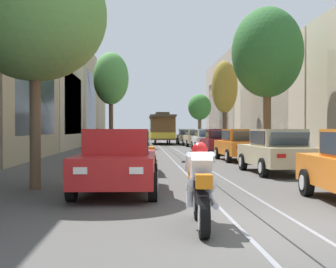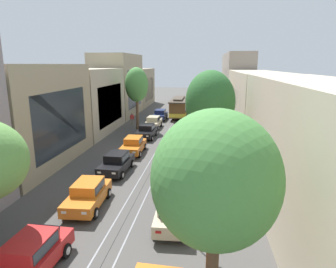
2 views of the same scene
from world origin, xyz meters
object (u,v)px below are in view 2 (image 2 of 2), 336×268
Objects in this scene: parked_car_orange_mid_right at (184,169)px; street_tree_kerb_right_near at (215,180)px; parked_car_black_mid_left at (117,163)px; parked_car_silver_far_right at (195,114)px; street_tree_kerb_right_second at (210,103)px; pedestrian_on_left_pavement at (223,170)px; parked_car_maroon_fourth_right at (189,146)px; street_tree_kerb_right_fourth at (208,91)px; parked_car_orange_second_left at (88,194)px; parked_car_white_fifth_right at (192,133)px; parked_car_navy_far_left at (160,115)px; street_tree_kerb_right_mid at (213,91)px; cable_car_trolley at (179,108)px; street_sign_post at (201,220)px; fire_hydrant at (204,218)px; parked_car_orange_fourth_left at (133,145)px; pedestrian_on_right_pavement at (132,118)px; pedestrian_crossing_far at (216,151)px; street_tree_kerb_left_second at (137,85)px; parked_car_beige_sixth_left at (153,122)px; parked_car_beige_second_right at (174,210)px; parked_car_black_fifth_left at (147,131)px; parked_car_beige_sixth_right at (194,121)px.

street_tree_kerb_right_near is at bearing -81.74° from parked_car_orange_mid_right.
parked_car_silver_far_right is (5.21, 24.73, 0.00)m from parked_car_black_mid_left.
street_tree_kerb_right_second reaches higher than pedestrian_on_left_pavement.
parked_car_maroon_fourth_right is 0.79× the size of street_tree_kerb_right_fourth.
parked_car_orange_second_left is 18.22m from parked_car_white_fifth_right.
street_tree_kerb_right_mid is (7.84, -6.81, 4.35)m from parked_car_navy_far_left.
street_sign_post is (4.18, -34.85, -0.10)m from cable_car_trolley.
street_tree_kerb_right_second is 15.52m from street_tree_kerb_right_mid.
parked_car_maroon_fourth_right is 12.97m from fire_hydrant.
parked_car_orange_fourth_left is 1.00× the size of parked_car_navy_far_left.
parked_car_orange_second_left is at bearing -81.96° from pedestrian_on_right_pavement.
street_tree_kerb_right_near is 42.73m from street_tree_kerb_right_fourth.
street_tree_kerb_right_mid reaches higher than parked_car_silver_far_right.
pedestrian_on_right_pavement is at bearing 127.59° from pedestrian_crossing_far.
pedestrian_on_right_pavement is at bearing 111.88° from fire_hydrant.
parked_car_orange_second_left is 1.01× the size of parked_car_orange_mid_right.
parked_car_orange_fourth_left is 12.03m from street_tree_kerb_left_second.
pedestrian_on_right_pavement is (-3.40, 1.85, 0.14)m from parked_car_beige_sixth_left.
parked_car_maroon_fourth_right is 7.02m from street_tree_kerb_right_second.
parked_car_white_fifth_right is at bearing -45.06° from parked_car_beige_sixth_left.
street_tree_kerb_right_mid reaches higher than street_tree_kerb_right_near.
street_tree_kerb_right_fourth reaches higher than pedestrian_on_right_pavement.
pedestrian_on_left_pavement is at bearing 78.65° from fire_hydrant.
pedestrian_on_left_pavement is (2.90, 6.44, 0.09)m from parked_car_beige_second_right.
street_tree_kerb_left_second is (-2.02, 16.02, 5.02)m from parked_car_black_mid_left.
pedestrian_crossing_far reaches higher than parked_car_orange_second_left.
cable_car_trolley is (-4.61, 38.69, -3.42)m from street_tree_kerb_right_near.
street_tree_kerb_right_mid is at bearing -73.12° from parked_car_silver_far_right.
parked_car_orange_fourth_left and parked_car_maroon_fourth_right have the same top height.
fire_hydrant is 0.34× the size of street_sign_post.
parked_car_silver_far_right is 9.78m from street_tree_kerb_right_mid.
parked_car_beige_second_right is 1.76× the size of street_sign_post.
parked_car_beige_sixth_left and parked_car_navy_far_left have the same top height.
fire_hydrant is (-0.75, -23.60, -4.72)m from street_tree_kerb_right_mid.
parked_car_orange_fourth_left is 1.00× the size of parked_car_maroon_fourth_right.
parked_car_beige_second_right is at bearing -74.37° from parked_car_black_fifth_left.
parked_car_black_mid_left is 1.00× the size of parked_car_orange_mid_right.
parked_car_beige_second_right is 0.79× the size of street_tree_kerb_right_fourth.
street_tree_kerb_right_near is (9.31, -29.34, -0.74)m from street_tree_kerb_left_second.
parked_car_beige_second_right is 1.01× the size of parked_car_white_fifth_right.
street_tree_kerb_right_mid is at bearing 88.18° from fire_hydrant.
parked_car_orange_second_left reaches higher than fire_hydrant.
parked_car_orange_mid_right is 6.35m from parked_car_maroon_fourth_right.
parked_car_maroon_fourth_right is (0.07, 12.89, 0.00)m from parked_car_beige_second_right.
street_tree_kerb_right_mid reaches higher than parked_car_beige_second_right.
parked_car_silver_far_right is at bearing -113.26° from street_tree_kerb_right_fourth.
parked_car_silver_far_right is 10.50m from pedestrian_on_right_pavement.
parked_car_beige_sixth_right is at bearing 68.05° from parked_car_orange_fourth_left.
parked_car_black_fifth_left is 14.78m from pedestrian_on_left_pavement.
parked_car_silver_far_right is 25.75m from pedestrian_on_left_pavement.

